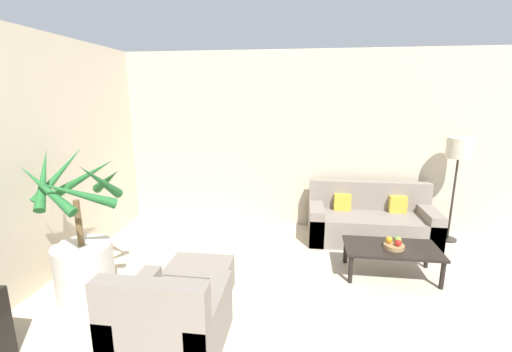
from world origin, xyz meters
name	(u,v)px	position (x,y,z in m)	size (l,w,h in m)	color
wall_back	(351,142)	(0.00, 6.34, 1.35)	(8.59, 0.06, 2.70)	beige
potted_palm	(83,252)	(-2.92, 3.98, 0.48)	(0.90, 0.99, 1.55)	beige
sofa_loveseat	(370,222)	(0.27, 5.83, 0.27)	(1.73, 0.76, 0.81)	gray
floor_lamp	(459,154)	(1.39, 5.97, 1.26)	(0.33, 0.33, 1.48)	#2D2823
coffee_table	(391,250)	(0.32, 4.83, 0.30)	(1.05, 0.57, 0.35)	black
fruit_bowl	(394,246)	(0.33, 4.79, 0.37)	(0.22, 0.22, 0.05)	#997A4C
apple_red	(398,243)	(0.36, 4.76, 0.43)	(0.07, 0.07, 0.07)	red
apple_green	(398,240)	(0.38, 4.84, 0.43)	(0.08, 0.08, 0.08)	olive
orange_fruit	(389,240)	(0.28, 4.82, 0.43)	(0.08, 0.08, 0.08)	orange
armchair	(170,323)	(-1.74, 3.31, 0.26)	(0.82, 0.86, 0.80)	gray
ottoman	(200,279)	(-1.75, 4.13, 0.17)	(0.64, 0.51, 0.35)	gray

